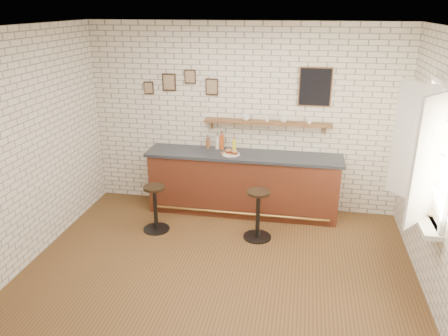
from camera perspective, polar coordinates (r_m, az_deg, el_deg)
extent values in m
plane|color=brown|center=(5.84, -0.64, -12.95)|extent=(5.00, 5.00, 0.00)
cube|color=#5B2818|center=(7.08, 2.50, -2.20)|extent=(3.00, 0.58, 0.96)
cube|color=#2D333A|center=(6.90, 2.56, 1.67)|extent=(3.10, 0.62, 0.05)
cylinder|color=olive|center=(6.95, 2.07, -5.94)|extent=(2.79, 0.04, 0.04)
cylinder|color=white|center=(6.85, 0.91, 1.82)|extent=(0.28, 0.28, 0.01)
cylinder|color=#DE994E|center=(6.88, 1.35, 1.94)|extent=(0.05, 0.05, 0.00)
cylinder|color=#DE994E|center=(6.84, 1.13, 1.84)|extent=(0.05, 0.05, 0.00)
cylinder|color=#DE994E|center=(6.94, 0.07, 2.12)|extent=(0.06, 0.06, 0.00)
cylinder|color=#DE994E|center=(6.89, 1.19, 1.98)|extent=(0.06, 0.06, 0.00)
cylinder|color=#DE994E|center=(6.84, -0.13, 1.85)|extent=(0.06, 0.06, 0.00)
cylinder|color=#DE994E|center=(6.85, 1.32, 1.89)|extent=(0.04, 0.04, 0.00)
cylinder|color=#DE994E|center=(6.81, 0.75, 1.76)|extent=(0.05, 0.05, 0.00)
cylinder|color=#DE994E|center=(6.81, -0.04, 1.78)|extent=(0.04, 0.04, 0.00)
cylinder|color=#DE994E|center=(6.89, -0.34, 1.98)|extent=(0.05, 0.05, 0.00)
cylinder|color=#DE994E|center=(6.81, 1.13, 1.75)|extent=(0.06, 0.06, 0.00)
cylinder|color=brown|center=(7.14, -2.11, 3.25)|extent=(0.07, 0.07, 0.17)
cylinder|color=brown|center=(7.11, -2.13, 4.05)|extent=(0.02, 0.02, 0.04)
cylinder|color=black|center=(7.10, -2.13, 4.24)|extent=(0.03, 0.03, 0.01)
cylinder|color=silver|center=(7.10, -0.86, 3.26)|extent=(0.06, 0.06, 0.19)
cylinder|color=silver|center=(7.07, -0.87, 4.17)|extent=(0.02, 0.02, 0.04)
cylinder|color=black|center=(7.06, -0.87, 4.38)|extent=(0.03, 0.03, 0.01)
cylinder|color=#B0491C|center=(7.08, -0.30, 3.40)|extent=(0.07, 0.07, 0.23)
cylinder|color=#B0491C|center=(7.04, -0.30, 4.51)|extent=(0.03, 0.03, 0.05)
cylinder|color=black|center=(7.03, -0.30, 4.76)|extent=(0.03, 0.03, 0.01)
cylinder|color=yellow|center=(7.06, 1.33, 3.02)|extent=(0.06, 0.06, 0.16)
cylinder|color=yellow|center=(7.03, 1.33, 3.76)|extent=(0.03, 0.03, 0.03)
cylinder|color=maroon|center=(7.03, 1.34, 3.93)|extent=(0.03, 0.03, 0.01)
cylinder|color=black|center=(6.80, -8.80, -7.86)|extent=(0.40, 0.40, 0.02)
cylinder|color=black|center=(6.65, -8.96, -5.30)|extent=(0.06, 0.06, 0.66)
cylinder|color=black|center=(6.51, -9.13, -2.55)|extent=(0.37, 0.37, 0.04)
cylinder|color=black|center=(6.53, 4.35, -8.93)|extent=(0.41, 0.41, 0.02)
cylinder|color=black|center=(6.37, 4.44, -6.18)|extent=(0.06, 0.06, 0.68)
cylinder|color=black|center=(6.21, 4.53, -3.19)|extent=(0.38, 0.38, 0.04)
cube|color=brown|center=(6.91, 5.66, 5.91)|extent=(2.00, 0.18, 0.04)
cube|color=brown|center=(7.13, -1.57, 5.79)|extent=(0.03, 0.04, 0.16)
cube|color=brown|center=(6.99, 13.08, 4.95)|extent=(0.03, 0.04, 0.16)
imported|color=white|center=(6.93, 2.87, 6.63)|extent=(0.17, 0.17, 0.10)
imported|color=white|center=(6.90, 5.66, 6.40)|extent=(0.13, 0.13, 0.08)
imported|color=white|center=(6.88, 7.81, 6.34)|extent=(0.15, 0.15, 0.10)
imported|color=white|center=(6.88, 11.07, 6.07)|extent=(0.10, 0.10, 0.08)
cube|color=black|center=(7.18, -7.18, 11.05)|extent=(0.22, 0.02, 0.28)
cube|color=black|center=(7.06, -4.45, 11.82)|extent=(0.18, 0.02, 0.22)
cube|color=black|center=(7.01, -1.60, 10.56)|extent=(0.20, 0.02, 0.26)
cube|color=black|center=(7.31, -9.80, 10.29)|extent=(0.16, 0.02, 0.20)
cube|color=black|center=(6.85, 11.83, 10.32)|extent=(0.46, 0.02, 0.56)
cube|color=white|center=(5.76, 24.18, -5.15)|extent=(0.20, 1.35, 0.06)
cube|color=white|center=(5.78, 24.86, -5.18)|extent=(0.05, 1.30, 0.06)
cube|color=white|center=(6.07, 24.66, 3.67)|extent=(0.05, 0.06, 1.50)
cube|color=white|center=(5.20, 25.22, 0.94)|extent=(0.40, 0.46, 1.46)
cube|color=white|center=(5.76, 23.87, 2.92)|extent=(0.40, 0.46, 1.46)
imported|color=tan|center=(5.67, 24.21, -5.10)|extent=(0.22, 0.26, 0.02)
imported|color=tan|center=(5.65, 24.29, -5.03)|extent=(0.18, 0.23, 0.02)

